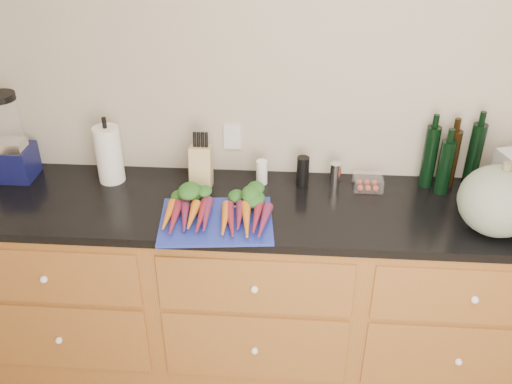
# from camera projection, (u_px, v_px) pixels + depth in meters

# --- Properties ---
(wall_back) EXTENTS (4.10, 0.05, 2.60)m
(wall_back) POSITION_uv_depth(u_px,v_px,m) (363.00, 102.00, 2.59)
(wall_back) COLOR #BBAF9B
(wall_back) RESTS_ON ground
(cabinets) EXTENTS (3.60, 0.64, 0.90)m
(cabinets) POSITION_uv_depth(u_px,v_px,m) (352.00, 293.00, 2.75)
(cabinets) COLOR brown
(cabinets) RESTS_ON ground
(countertop) EXTENTS (3.64, 0.62, 0.04)m
(countertop) POSITION_uv_depth(u_px,v_px,m) (361.00, 211.00, 2.51)
(countertop) COLOR black
(countertop) RESTS_ON cabinets
(cutting_board) EXTENTS (0.50, 0.40, 0.01)m
(cutting_board) POSITION_uv_depth(u_px,v_px,m) (216.00, 221.00, 2.40)
(cutting_board) COLOR #1E2EA3
(cutting_board) RESTS_ON countertop
(carrots) EXTENTS (0.45, 0.33, 0.06)m
(carrots) POSITION_uv_depth(u_px,v_px,m) (217.00, 209.00, 2.42)
(carrots) COLOR orange
(carrots) RESTS_ON cutting_board
(squash) EXTENTS (0.32, 0.32, 0.29)m
(squash) POSITION_uv_depth(u_px,v_px,m) (498.00, 201.00, 2.28)
(squash) COLOR slate
(squash) RESTS_ON countertop
(blender_appliance) EXTENTS (0.17, 0.17, 0.42)m
(blender_appliance) POSITION_uv_depth(u_px,v_px,m) (11.00, 142.00, 2.64)
(blender_appliance) COLOR #0E1042
(blender_appliance) RESTS_ON countertop
(paper_towel) EXTENTS (0.12, 0.12, 0.27)m
(paper_towel) POSITION_uv_depth(u_px,v_px,m) (109.00, 155.00, 2.64)
(paper_towel) COLOR white
(paper_towel) RESTS_ON countertop
(knife_block) EXTENTS (0.10, 0.10, 0.20)m
(knife_block) POSITION_uv_depth(u_px,v_px,m) (201.00, 167.00, 2.62)
(knife_block) COLOR #D1B47A
(knife_block) RESTS_ON countertop
(grinder_salt) EXTENTS (0.05, 0.05, 0.12)m
(grinder_salt) POSITION_uv_depth(u_px,v_px,m) (262.00, 172.00, 2.65)
(grinder_salt) COLOR white
(grinder_salt) RESTS_ON countertop
(grinder_pepper) EXTENTS (0.06, 0.06, 0.14)m
(grinder_pepper) POSITION_uv_depth(u_px,v_px,m) (303.00, 171.00, 2.63)
(grinder_pepper) COLOR black
(grinder_pepper) RESTS_ON countertop
(canister_chrome) EXTENTS (0.05, 0.05, 0.12)m
(canister_chrome) POSITION_uv_depth(u_px,v_px,m) (335.00, 175.00, 2.63)
(canister_chrome) COLOR white
(canister_chrome) RESTS_ON countertop
(tomato_box) EXTENTS (0.13, 0.11, 0.06)m
(tomato_box) POSITION_uv_depth(u_px,v_px,m) (368.00, 182.00, 2.63)
(tomato_box) COLOR white
(tomato_box) RESTS_ON countertop
(bottles) EXTENTS (0.26, 0.13, 0.31)m
(bottles) POSITION_uv_depth(u_px,v_px,m) (450.00, 159.00, 2.58)
(bottles) COLOR black
(bottles) RESTS_ON countertop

